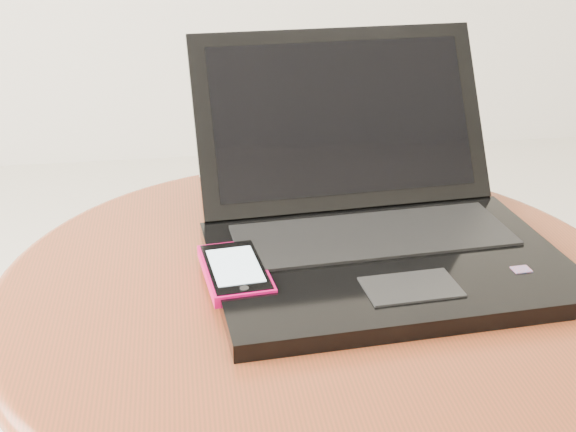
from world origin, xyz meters
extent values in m
cylinder|color=brown|center=(0.01, 0.07, 0.53)|extent=(0.66, 0.66, 0.03)
torus|color=brown|center=(0.01, 0.07, 0.53)|extent=(0.69, 0.69, 0.03)
cube|color=black|center=(0.08, 0.06, 0.56)|extent=(0.39, 0.28, 0.02)
cube|color=black|center=(0.07, 0.12, 0.57)|extent=(0.32, 0.13, 0.00)
cube|color=black|center=(0.08, 0.00, 0.57)|extent=(0.10, 0.06, 0.00)
cube|color=red|center=(0.21, 0.02, 0.57)|extent=(0.02, 0.02, 0.00)
cube|color=black|center=(0.07, 0.25, 0.67)|extent=(0.37, 0.15, 0.20)
cube|color=black|center=(0.07, 0.25, 0.67)|extent=(0.33, 0.12, 0.16)
cube|color=black|center=(-0.07, 0.11, 0.55)|extent=(0.09, 0.12, 0.01)
cube|color=#C0097F|center=(-0.08, 0.15, 0.56)|extent=(0.05, 0.02, 0.00)
cube|color=#D30756|center=(-0.08, 0.06, 0.57)|extent=(0.07, 0.12, 0.01)
cube|color=black|center=(-0.08, 0.06, 0.57)|extent=(0.07, 0.11, 0.00)
cube|color=silver|center=(-0.08, 0.06, 0.57)|extent=(0.06, 0.08, 0.00)
cylinder|color=black|center=(-0.08, 0.01, 0.57)|extent=(0.01, 0.01, 0.00)
camera|label=1|loc=(-0.13, -0.62, 0.94)|focal=46.73mm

